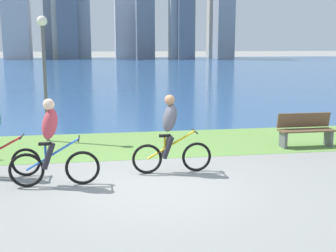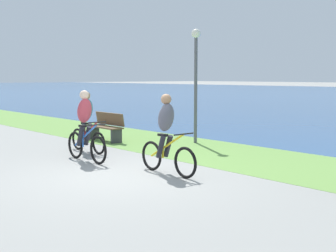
{
  "view_description": "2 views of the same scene",
  "coord_description": "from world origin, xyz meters",
  "px_view_note": "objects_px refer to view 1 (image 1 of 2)",
  "views": [
    {
      "loc": [
        -1.06,
        -8.21,
        2.74
      ],
      "look_at": [
        0.5,
        1.17,
        0.96
      ],
      "focal_mm": 47.33,
      "sensor_mm": 36.0,
      "label": 1
    },
    {
      "loc": [
        7.73,
        -5.36,
        2.04
      ],
      "look_at": [
        0.19,
        1.16,
        0.97
      ],
      "focal_mm": 49.19,
      "sensor_mm": 36.0,
      "label": 2
    }
  ],
  "objects_px": {
    "cyclist_lead": "(170,135)",
    "cyclist_trailing": "(52,144)",
    "bench_near_path": "(305,130)",
    "lamppost_tall": "(44,59)"
  },
  "relations": [
    {
      "from": "cyclist_lead",
      "to": "bench_near_path",
      "type": "distance_m",
      "value": 4.43
    },
    {
      "from": "cyclist_trailing",
      "to": "lamppost_tall",
      "type": "distance_m",
      "value": 4.48
    },
    {
      "from": "cyclist_lead",
      "to": "lamppost_tall",
      "type": "distance_m",
      "value": 4.92
    },
    {
      "from": "cyclist_lead",
      "to": "cyclist_trailing",
      "type": "relative_size",
      "value": 0.99
    },
    {
      "from": "cyclist_lead",
      "to": "cyclist_trailing",
      "type": "bearing_deg",
      "value": -167.83
    },
    {
      "from": "cyclist_lead",
      "to": "bench_near_path",
      "type": "relative_size",
      "value": 1.15
    },
    {
      "from": "bench_near_path",
      "to": "lamppost_tall",
      "type": "height_order",
      "value": "lamppost_tall"
    },
    {
      "from": "lamppost_tall",
      "to": "cyclist_trailing",
      "type": "bearing_deg",
      "value": -83.11
    },
    {
      "from": "cyclist_lead",
      "to": "bench_near_path",
      "type": "height_order",
      "value": "cyclist_lead"
    },
    {
      "from": "lamppost_tall",
      "to": "cyclist_lead",
      "type": "bearing_deg",
      "value": -51.63
    }
  ]
}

